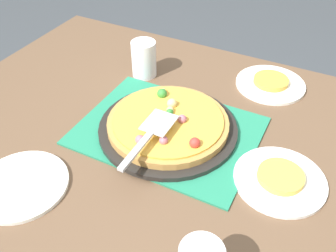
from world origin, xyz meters
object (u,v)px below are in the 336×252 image
Objects in this scene: plate_far_right at (270,84)px; served_slice_left at (281,176)px; pizza_pan at (168,128)px; cup_far at (144,59)px; pizza at (168,122)px; pizza_server at (150,134)px; served_slice_right at (271,81)px; plate_near_left at (280,180)px; plate_side at (21,185)px.

served_slice_left is at bearing -71.97° from plate_far_right.
pizza_pan is 3.17× the size of cup_far.
pizza_server is at bearing -90.27° from pizza.
plate_near_left is at bearing -71.97° from served_slice_right.
cup_far is (-0.39, -0.13, 0.04)m from served_slice_right.
pizza is 0.40m from plate_side.
plate_far_right is 0.01m from served_slice_right.
pizza_server is (-0.32, -0.06, 0.05)m from served_slice_left.
pizza_pan is at bearing -47.93° from cup_far.
plate_near_left is 1.00× the size of plate_side.
pizza is at bearing -118.77° from served_slice_right.
plate_far_right is (0.19, 0.35, -0.01)m from pizza_pan.
plate_side is 0.56m from cup_far.
pizza is 3.00× the size of served_slice_left.
plate_side is 0.80m from served_slice_right.
cup_far is 0.52× the size of pizza_server.
served_slice_right is at bearing 108.03° from served_slice_left.
pizza is at bearing 89.73° from pizza_server.
pizza_pan is at bearing 89.81° from pizza_server.
plate_side is 0.33m from pizza_server.
plate_side is 0.61m from served_slice_left.
plate_side is 1.83× the size of cup_far.
served_slice_right is at bearing 108.03° from plate_near_left.
served_slice_right is (0.19, 0.35, -0.02)m from pizza.
cup_far is at bearing 153.16° from plate_near_left.
plate_side is at bearing -121.13° from plate_far_right.
cup_far reaches higher than pizza_pan.
plate_near_left is 0.61m from plate_side.
plate_side is 2.00× the size of served_slice_left.
plate_far_right is at bearing 61.23° from pizza.
pizza_pan is 0.40m from plate_side.
cup_far reaches higher than pizza_server.
served_slice_right reaches higher than pizza_pan.
plate_far_right is at bearing 108.03° from served_slice_left.
pizza_pan is at bearing -118.78° from plate_far_right.
pizza reaches higher than pizza_pan.
cup_far is at bearing 132.07° from pizza_pan.
pizza is 1.43× the size of pizza_server.
pizza_pan is 0.30m from cup_far.
plate_near_left is at bearing -71.97° from plate_far_right.
cup_far reaches higher than plate_near_left.
cup_far is (-0.20, 0.22, 0.03)m from pizza.
served_slice_right is 0.42m from cup_far.
served_slice_left is (0.00, -0.00, 0.01)m from plate_near_left.
pizza_pan is 1.65× the size of pizza_server.
pizza_pan reaches higher than plate_far_right.
pizza reaches higher than served_slice_left.
plate_near_left and plate_side have the same top height.
pizza_server reaches higher than plate_near_left.
plate_near_left is at bearing 28.35° from plate_side.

